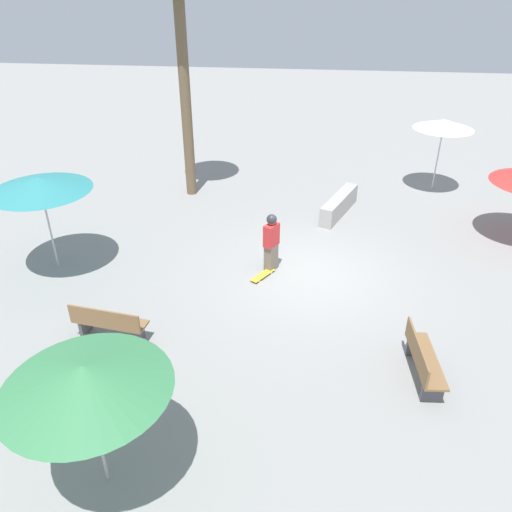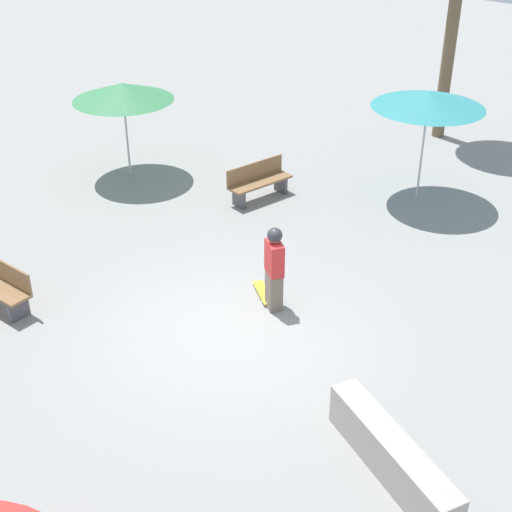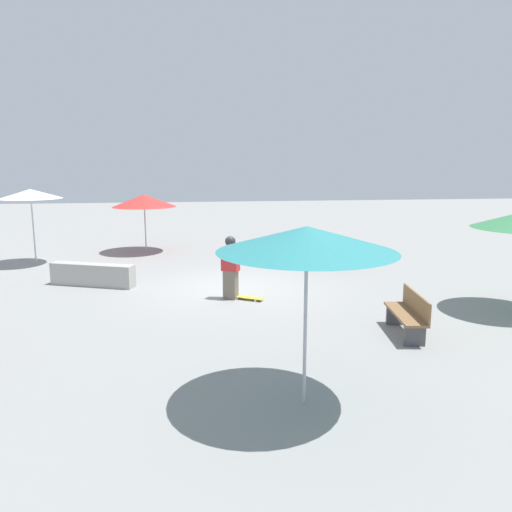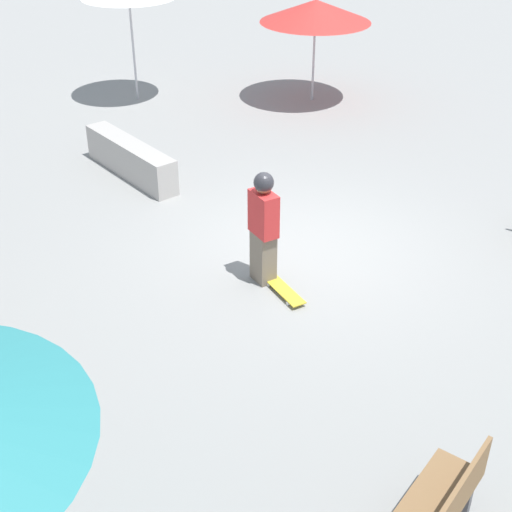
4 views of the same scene
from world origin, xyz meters
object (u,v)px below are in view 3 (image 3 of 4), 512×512
at_px(skateboard, 248,298).
at_px(shade_umbrella_teal, 307,239).
at_px(shade_umbrella_red, 144,201).
at_px(skater_main, 231,265).
at_px(shade_umbrella_white, 30,194).
at_px(bench_far, 408,314).
at_px(concrete_ledge, 93,275).
at_px(bench_near, 334,255).

bearing_deg(skateboard, shade_umbrella_teal, -56.77).
distance_m(skateboard, shade_umbrella_red, 8.06).
bearing_deg(shade_umbrella_teal, skater_main, 95.68).
bearing_deg(shade_umbrella_teal, shade_umbrella_white, 121.65).
relative_size(skater_main, bench_far, 0.96).
bearing_deg(shade_umbrella_red, bench_far, -60.06).
relative_size(concrete_ledge, bench_far, 1.45).
bearing_deg(skater_main, concrete_ledge, -176.69).
distance_m(bench_near, shade_umbrella_red, 7.48).
relative_size(bench_near, shade_umbrella_white, 0.65).
xyz_separation_m(concrete_ledge, shade_umbrella_white, (-2.45, 3.37, 2.03)).
height_order(skateboard, concrete_ledge, concrete_ledge).
height_order(concrete_ledge, shade_umbrella_teal, shade_umbrella_teal).
xyz_separation_m(skateboard, shade_umbrella_teal, (0.15, -5.43, 2.30)).
relative_size(shade_umbrella_red, shade_umbrella_teal, 0.94).
distance_m(skateboard, shade_umbrella_teal, 5.90).
distance_m(skater_main, shade_umbrella_teal, 5.83).
relative_size(bench_far, shade_umbrella_teal, 0.65).
height_order(bench_far, shade_umbrella_teal, shade_umbrella_teal).
bearing_deg(skateboard, bench_near, 78.19).
bearing_deg(shade_umbrella_white, skateboard, -39.57).
bearing_deg(shade_umbrella_red, bench_near, -31.52).
distance_m(concrete_ledge, bench_far, 8.50).
xyz_separation_m(skateboard, shade_umbrella_white, (-6.51, 5.38, 2.28)).
relative_size(concrete_ledge, bench_near, 1.47).
bearing_deg(concrete_ledge, skateboard, -26.36).
relative_size(skater_main, skateboard, 2.02).
bearing_deg(shade_umbrella_red, skater_main, -69.63).
height_order(skater_main, concrete_ledge, skater_main).
distance_m(skater_main, skateboard, 0.91).
relative_size(skateboard, bench_near, 0.48).
distance_m(concrete_ledge, shade_umbrella_red, 5.57).
bearing_deg(shade_umbrella_teal, skateboard, 91.63).
relative_size(concrete_ledge, shade_umbrella_white, 0.96).
bearing_deg(concrete_ledge, bench_near, 10.80).
relative_size(skater_main, shade_umbrella_red, 0.66).
bearing_deg(bench_far, shade_umbrella_red, 37.67).
bearing_deg(skater_main, shade_umbrella_teal, -54.28).
bearing_deg(bench_far, shade_umbrella_white, 56.04).
relative_size(shade_umbrella_teal, shade_umbrella_white, 1.01).
relative_size(skateboard, shade_umbrella_teal, 0.31).
distance_m(shade_umbrella_teal, shade_umbrella_white, 12.71).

